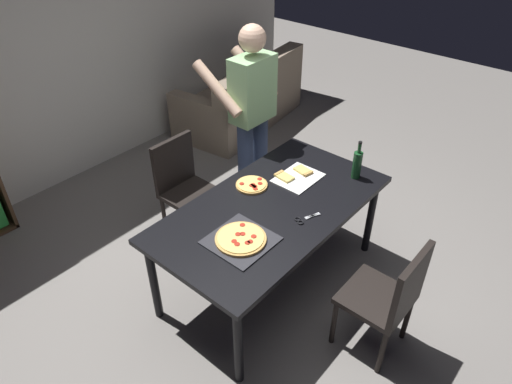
% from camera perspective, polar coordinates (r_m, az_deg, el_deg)
% --- Properties ---
extents(ground_plane, '(12.00, 12.00, 0.00)m').
position_cam_1_polar(ground_plane, '(3.80, 1.75, -10.71)').
color(ground_plane, gray).
extents(back_wall, '(6.40, 0.10, 2.80)m').
position_cam_1_polar(back_wall, '(4.88, -23.52, 16.91)').
color(back_wall, silver).
rests_on(back_wall, ground_plane).
extents(dining_table, '(1.79, 0.96, 0.75)m').
position_cam_1_polar(dining_table, '(3.33, 1.96, -2.63)').
color(dining_table, black).
rests_on(dining_table, ground_plane).
extents(chair_near_camera, '(0.42, 0.42, 0.90)m').
position_cam_1_polar(chair_near_camera, '(3.11, 16.23, -12.23)').
color(chair_near_camera, black).
rests_on(chair_near_camera, ground_plane).
extents(chair_far_side, '(0.42, 0.42, 0.90)m').
position_cam_1_polar(chair_far_side, '(3.99, -8.97, 1.12)').
color(chair_far_side, black).
rests_on(chair_far_side, ground_plane).
extents(couch, '(1.80, 1.08, 0.85)m').
position_cam_1_polar(couch, '(5.89, -1.54, 11.22)').
color(couch, gray).
rests_on(couch, ground_plane).
extents(person_serving_pizza, '(0.55, 0.54, 1.75)m').
position_cam_1_polar(person_serving_pizza, '(3.99, -0.59, 9.70)').
color(person_serving_pizza, '#38476B').
rests_on(person_serving_pizza, ground_plane).
extents(pepperoni_pizza_on_tray, '(0.40, 0.40, 0.04)m').
position_cam_1_polar(pepperoni_pizza_on_tray, '(2.99, -1.90, -5.88)').
color(pepperoni_pizza_on_tray, '#2D2D33').
rests_on(pepperoni_pizza_on_tray, dining_table).
extents(pizza_slices_on_towel, '(0.36, 0.29, 0.03)m').
position_cam_1_polar(pizza_slices_on_towel, '(3.59, 5.04, 1.94)').
color(pizza_slices_on_towel, white).
rests_on(pizza_slices_on_towel, dining_table).
extents(wine_bottle, '(0.07, 0.07, 0.32)m').
position_cam_1_polar(wine_bottle, '(3.61, 12.41, 3.40)').
color(wine_bottle, '#194723').
rests_on(wine_bottle, dining_table).
extents(kitchen_scissors, '(0.20, 0.12, 0.01)m').
position_cam_1_polar(kitchen_scissors, '(3.18, 5.95, -3.34)').
color(kitchen_scissors, silver).
rests_on(kitchen_scissors, dining_table).
extents(second_pizza_plain, '(0.24, 0.24, 0.03)m').
position_cam_1_polar(second_pizza_plain, '(3.48, -0.54, 0.89)').
color(second_pizza_plain, tan).
rests_on(second_pizza_plain, dining_table).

